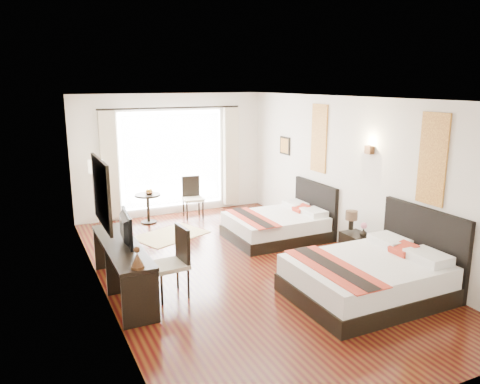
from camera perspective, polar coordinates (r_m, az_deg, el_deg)
name	(u,v)px	position (r m, az deg, el deg)	size (l,w,h in m)	color
floor	(242,268)	(7.95, 0.29, -9.29)	(4.50, 7.50, 0.01)	#380B0A
ceiling	(243,99)	(7.35, 0.31, 11.28)	(4.50, 7.50, 0.02)	white
wall_headboard	(354,175)	(8.72, 13.70, 2.01)	(0.01, 7.50, 2.80)	silver
wall_desk	(99,202)	(6.88, -16.79, -1.15)	(0.01, 7.50, 2.80)	silver
wall_window	(172,155)	(10.96, -8.31, 4.49)	(4.50, 0.01, 2.80)	silver
wall_entry	(423,268)	(4.60, 21.36, -8.63)	(4.50, 0.01, 2.80)	silver
window_glass	(172,159)	(10.96, -8.27, 3.96)	(2.40, 0.02, 2.20)	white
sheer_curtain	(173,160)	(10.91, -8.17, 3.92)	(2.30, 0.02, 2.10)	white
drape_left	(109,166)	(10.53, -15.65, 3.12)	(0.35, 0.14, 2.35)	#C0AF94
drape_right	(231,157)	(11.38, -1.12, 4.34)	(0.35, 0.14, 2.35)	#C0AF94
art_panel_near	(433,159)	(7.37, 22.44, 3.72)	(0.03, 0.50, 1.35)	maroon
art_panel_far	(319,138)	(9.49, 9.61, 6.45)	(0.03, 0.50, 1.35)	maroon
wall_sconce	(369,150)	(8.28, 15.49, 4.97)	(0.10, 0.14, 0.14)	#442B18
mirror_frame	(101,192)	(6.77, -16.56, -0.05)	(0.04, 1.25, 0.95)	black
mirror_glass	(103,192)	(6.77, -16.35, -0.03)	(0.01, 1.12, 0.82)	white
bed_near	(371,276)	(7.12, 15.73, -9.81)	(2.16, 1.69, 1.22)	black
bed_far	(279,224)	(9.37, 4.83, -3.96)	(1.89, 1.47, 1.06)	black
nightstand	(355,246)	(8.56, 13.86, -6.37)	(0.38, 0.47, 0.45)	black
table_lamp	(351,217)	(8.48, 13.43, -2.96)	(0.21, 0.21, 0.34)	black
vase	(364,230)	(8.31, 14.83, -4.51)	(0.14, 0.14, 0.14)	black
console_desk	(123,269)	(7.15, -14.10, -9.04)	(0.50, 2.20, 0.76)	black
television	(122,228)	(6.97, -14.25, -4.31)	(0.81, 0.11, 0.47)	black
bronze_figurine	(137,259)	(6.06, -12.41, -7.97)	(0.17, 0.17, 0.26)	#442B18
desk_chair	(171,276)	(6.94, -8.37, -10.05)	(0.51, 0.51, 1.03)	#BAB18F
floor_lamp	(96,171)	(10.10, -17.14, 2.43)	(0.30, 0.30, 1.48)	black
side_table	(148,208)	(10.51, -11.13, -1.98)	(0.57, 0.57, 0.65)	black
fruit_bowl	(149,193)	(10.40, -11.01, -0.14)	(0.19, 0.19, 0.05)	#423117
window_chair	(193,205)	(10.79, -5.77, -1.62)	(0.48, 0.48, 0.94)	#BAB18F
jute_rug	(170,235)	(9.67, -8.48, -5.20)	(1.40, 0.95, 0.01)	tan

